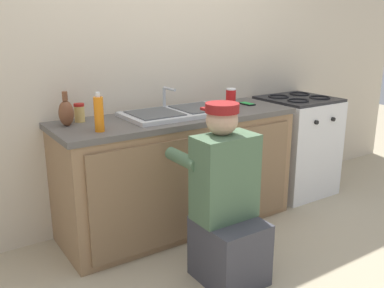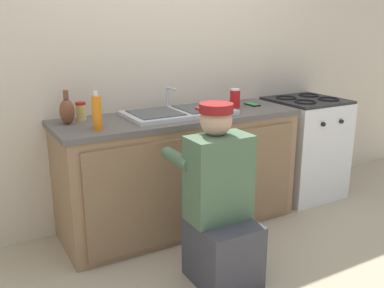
{
  "view_description": "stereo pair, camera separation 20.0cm",
  "coord_description": "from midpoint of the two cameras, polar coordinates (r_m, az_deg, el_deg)",
  "views": [
    {
      "loc": [
        -1.62,
        -2.36,
        1.56
      ],
      "look_at": [
        0.0,
        0.1,
        0.71
      ],
      "focal_mm": 40.0,
      "sensor_mm": 36.0,
      "label": 1
    },
    {
      "loc": [
        -1.45,
        -2.46,
        1.56
      ],
      "look_at": [
        0.0,
        0.1,
        0.71
      ],
      "focal_mm": 40.0,
      "sensor_mm": 36.0,
      "label": 2
    }
  ],
  "objects": [
    {
      "name": "soap_bottle_orange",
      "position": [
        2.75,
        -14.36,
        3.9
      ],
      "size": [
        0.06,
        0.06,
        0.25
      ],
      "color": "orange",
      "rests_on": "countertop"
    },
    {
      "name": "spice_bottle_red",
      "position": [
        2.84,
        -14.17,
        3.0
      ],
      "size": [
        0.04,
        0.04,
        0.1
      ],
      "color": "red",
      "rests_on": "countertop"
    },
    {
      "name": "counter_cabinet",
      "position": [
        3.31,
        -3.56,
        -4.05
      ],
      "size": [
        1.81,
        0.62,
        0.85
      ],
      "color": "#997551",
      "rests_on": "ground_plane"
    },
    {
      "name": "plumber_person",
      "position": [
        2.62,
        2.4,
        -8.71
      ],
      "size": [
        0.42,
        0.61,
        1.1
      ],
      "color": "#3F3F47",
      "rests_on": "ground_plane"
    },
    {
      "name": "soda_cup_red",
      "position": [
        3.47,
        3.55,
        6.16
      ],
      "size": [
        0.08,
        0.08,
        0.15
      ],
      "color": "red",
      "rests_on": "countertop"
    },
    {
      "name": "ground_plane",
      "position": [
        3.25,
        -0.81,
        -12.56
      ],
      "size": [
        12.0,
        12.0,
        0.0
      ],
      "primitive_type": "plane",
      "color": "tan"
    },
    {
      "name": "vase_decorative",
      "position": [
        2.97,
        -18.3,
        3.99
      ],
      "size": [
        0.1,
        0.1,
        0.23
      ],
      "color": "brown",
      "rests_on": "countertop"
    },
    {
      "name": "back_wall",
      "position": [
        3.44,
        -6.85,
        10.78
      ],
      "size": [
        6.0,
        0.1,
        2.5
      ],
      "primitive_type": "cube",
      "color": "beige",
      "rests_on": "ground_plane"
    },
    {
      "name": "stove_range",
      "position": [
        4.07,
        12.29,
        -0.14
      ],
      "size": [
        0.61,
        0.62,
        0.91
      ],
      "color": "white",
      "rests_on": "ground_plane"
    },
    {
      "name": "countertop",
      "position": [
        3.19,
        -3.78,
        3.53
      ],
      "size": [
        1.85,
        0.62,
        0.04
      ],
      "primitive_type": "cube",
      "color": "#5B5651",
      "rests_on": "counter_cabinet"
    },
    {
      "name": "cell_phone",
      "position": [
        3.6,
        5.78,
        5.35
      ],
      "size": [
        0.07,
        0.14,
        0.01
      ],
      "color": "black",
      "rests_on": "countertop"
    },
    {
      "name": "condiment_jar",
      "position": [
        3.07,
        -16.61,
        4.01
      ],
      "size": [
        0.07,
        0.07,
        0.13
      ],
      "color": "#DBB760",
      "rests_on": "countertop"
    },
    {
      "name": "sink_double_basin",
      "position": [
        3.18,
        -3.81,
        4.23
      ],
      "size": [
        0.8,
        0.44,
        0.19
      ],
      "color": "silver",
      "rests_on": "countertop"
    }
  ]
}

